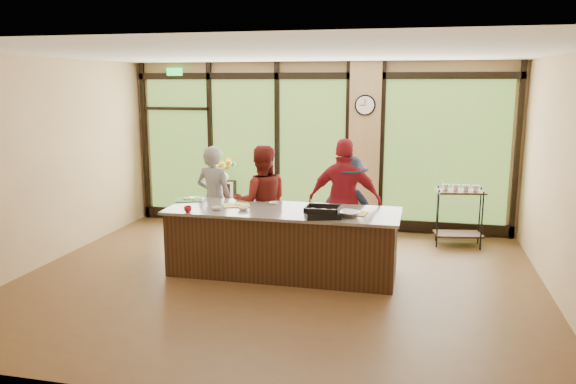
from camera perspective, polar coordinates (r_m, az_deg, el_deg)
The scene contains 25 objects.
floor at distance 7.70m, azimuth -1.08°, elevation -8.97°, with size 7.00×7.00×0.00m, color brown.
ceiling at distance 7.24m, azimuth -1.17°, elevation 13.94°, with size 7.00×7.00×0.00m, color white.
back_wall at distance 10.23m, azimuth 3.04°, elevation 4.68°, with size 7.00×7.00×0.00m, color tan.
left_wall at distance 8.85m, azimuth -23.68°, elevation 2.76°, with size 6.00×6.00×0.00m, color tan.
right_wall at distance 7.30m, azimuth 26.56°, elevation 0.93°, with size 6.00×6.00×0.00m, color tan.
window_wall at distance 10.17m, azimuth 3.90°, elevation 4.03°, with size 6.90×0.12×3.00m.
island_base at distance 7.84m, azimuth -0.55°, elevation -5.21°, with size 3.10×1.00×0.88m, color #321C10.
countertop at distance 7.72m, azimuth -0.56°, elevation -1.93°, with size 3.20×1.10×0.04m, color gray.
wall_clock at distance 9.93m, azimuth 7.84°, elevation 8.74°, with size 0.36×0.04×0.36m.
cook_left at distance 8.84m, azimuth -7.50°, elevation -0.74°, with size 0.62×0.40×1.69m, color gray.
cook_midleft at distance 8.49m, azimuth -2.69°, elevation -1.02°, with size 0.84×0.65×1.72m, color maroon.
cook_midright at distance 8.29m, azimuth 5.78°, elevation -0.93°, with size 1.08×0.45×1.85m, color maroon.
cook_right at distance 8.42m, azimuth 6.08°, elevation -1.67°, with size 1.02×0.59×1.58m, color #182136.
roasting_pan at distance 7.27m, azimuth 3.53°, elevation -2.30°, with size 0.44×0.34×0.08m, color black.
mixing_bowl at distance 7.36m, azimuth 6.19°, elevation -2.22°, with size 0.29×0.29×0.07m, color silver.
cutting_board_left at distance 8.44m, azimuth -10.06°, elevation -0.81°, with size 0.39×0.29×0.01m, color #307B2C.
cutting_board_center at distance 7.98m, azimuth -5.24°, elevation -1.36°, with size 0.37×0.28×0.01m, color gold.
cutting_board_right at distance 7.54m, azimuth 6.59°, elevation -2.13°, with size 0.37×0.28×0.01m, color gold.
prep_bowl_near at distance 7.75m, azimuth -7.23°, elevation -1.66°, with size 0.14×0.14×0.04m, color silver.
prep_bowl_mid at distance 7.70m, azimuth -4.56°, elevation -1.67°, with size 0.15×0.15×0.05m, color silver.
prep_bowl_far at distance 8.04m, azimuth -1.48°, elevation -1.15°, with size 0.12×0.12×0.03m, color silver.
red_ramekin at distance 7.67m, azimuth -10.14°, elevation -1.72°, with size 0.11×0.11×0.08m, color #A41021.
flower_stand at distance 10.55m, azimuth -6.62°, elevation -1.16°, with size 0.41×0.41×0.83m, color #321C10.
flower_vase at distance 10.45m, azimuth -6.68°, elevation 1.74°, with size 0.24×0.24×0.25m, color olive.
bar_cart at distance 9.55m, azimuth 17.01°, elevation -1.68°, with size 0.81×0.55×1.02m.
Camera 1 is at (1.79, -7.01, 2.64)m, focal length 35.00 mm.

